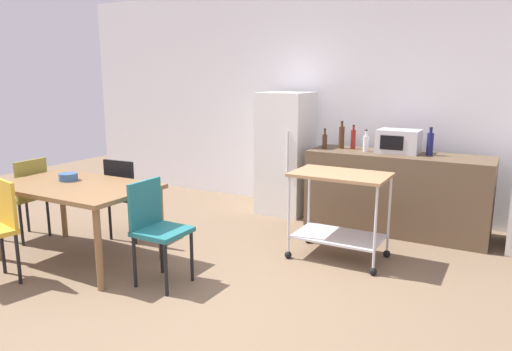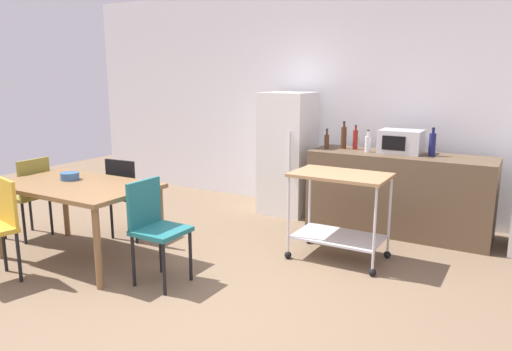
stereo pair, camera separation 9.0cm
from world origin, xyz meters
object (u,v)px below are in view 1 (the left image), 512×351
object	(u,v)px
kitchen_cart	(340,201)
microwave	(399,141)
bottle_sesame_oil	(325,141)
refrigerator	(285,153)
chair_olive	(26,193)
bottle_hot_sauce	(430,143)
bottle_soda	(366,143)
bottle_olive_oil	(342,137)
dining_table	(76,193)
bottle_wine	(353,139)
chair_teal	(156,225)
fruit_bowl	(68,177)
chair_black	(127,193)

from	to	relation	value
kitchen_cart	microwave	bearing A→B (deg)	77.52
bottle_sesame_oil	refrigerator	bearing A→B (deg)	167.34
chair_olive	bottle_hot_sauce	distance (m)	4.41
bottle_soda	bottle_hot_sauce	bearing A→B (deg)	7.15
kitchen_cart	refrigerator	bearing A→B (deg)	133.58
microwave	bottle_olive_oil	bearing A→B (deg)	-179.62
dining_table	chair_olive	distance (m)	0.98
bottle_wine	microwave	world-z (taller)	bottle_wine
kitchen_cart	microwave	size ratio (longest dim) A/B	1.98
chair_teal	microwave	bearing A→B (deg)	-29.15
bottle_olive_oil	fruit_bowl	world-z (taller)	bottle_olive_oil
chair_black	microwave	xyz separation A→B (m)	(2.45, 1.77, 0.51)
chair_teal	fruit_bowl	size ratio (longest dim) A/B	5.00
refrigerator	bottle_olive_oil	xyz separation A→B (m)	(0.75, -0.03, 0.26)
microwave	chair_olive	bearing A→B (deg)	-145.75
chair_teal	refrigerator	size ratio (longest dim) A/B	0.57
chair_olive	bottle_olive_oil	bearing A→B (deg)	127.96
bottle_sesame_oil	bottle_wine	size ratio (longest dim) A/B	0.84
chair_olive	microwave	world-z (taller)	microwave
bottle_soda	microwave	bearing A→B (deg)	18.32
chair_teal	bottle_sesame_oil	xyz separation A→B (m)	(0.59, 2.38, 0.47)
chair_olive	kitchen_cart	xyz separation A→B (m)	(3.13, 1.11, 0.05)
bottle_soda	kitchen_cart	bearing A→B (deg)	-85.76
bottle_wine	fruit_bowl	size ratio (longest dim) A/B	1.60
dining_table	bottle_sesame_oil	bearing A→B (deg)	55.84
chair_black	chair_teal	size ratio (longest dim) A/B	1.00
chair_teal	refrigerator	distance (m)	2.53
chair_olive	bottle_soda	world-z (taller)	bottle_soda
bottle_olive_oil	fruit_bowl	distance (m)	3.08
refrigerator	bottle_sesame_oil	world-z (taller)	refrigerator
chair_olive	bottle_soda	xyz separation A→B (m)	(3.05, 2.20, 0.48)
refrigerator	chair_black	bearing A→B (deg)	-119.64
bottle_wine	fruit_bowl	bearing A→B (deg)	-131.40
dining_table	bottle_hot_sauce	bearing A→B (deg)	41.09
chair_black	bottle_sesame_oil	distance (m)	2.36
chair_black	chair_teal	bearing A→B (deg)	141.63
chair_black	chair_teal	xyz separation A→B (m)	(1.02, -0.72, 0.00)
bottle_olive_oil	bottle_soda	size ratio (longest dim) A/B	1.28
kitchen_cart	fruit_bowl	distance (m)	2.65
dining_table	bottle_olive_oil	bearing A→B (deg)	54.17
chair_black	refrigerator	world-z (taller)	refrigerator
dining_table	bottle_soda	xyz separation A→B (m)	(2.10, 2.34, 0.33)
bottle_olive_oil	bottle_wine	distance (m)	0.14
chair_teal	bottle_olive_oil	bearing A→B (deg)	-16.25
kitchen_cart	bottle_hot_sauce	distance (m)	1.39
chair_olive	bottle_sesame_oil	distance (m)	3.40
refrigerator	bottle_hot_sauce	distance (m)	1.79
chair_black	chair_olive	xyz separation A→B (m)	(-0.94, -0.54, 0.00)
bottle_hot_sauce	dining_table	bearing A→B (deg)	-138.91
bottle_sesame_oil	bottle_soda	bearing A→B (deg)	-1.05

